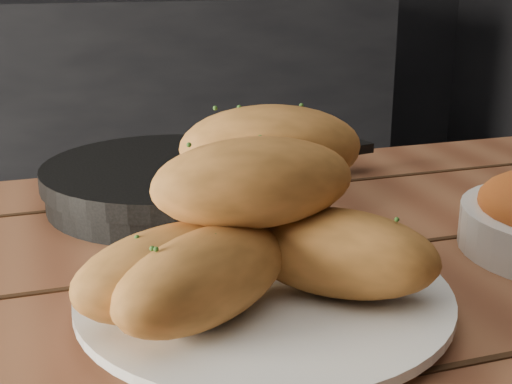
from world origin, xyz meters
TOP-DOWN VIEW (x-y plane):
  - plate at (0.50, -0.04)m, footprint 0.29×0.29m
  - bread_rolls at (0.48, -0.04)m, footprint 0.29×0.24m
  - skillet at (0.48, 0.23)m, footprint 0.41×0.27m

SIDE VIEW (x-z plane):
  - plate at x=0.50m, z-range 0.75..0.77m
  - skillet at x=0.48m, z-range 0.75..0.80m
  - bread_rolls at x=0.48m, z-range 0.75..0.89m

